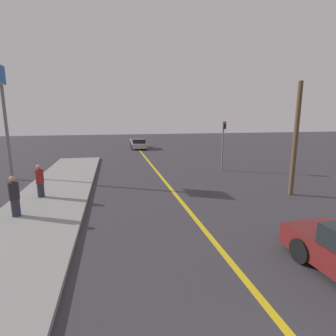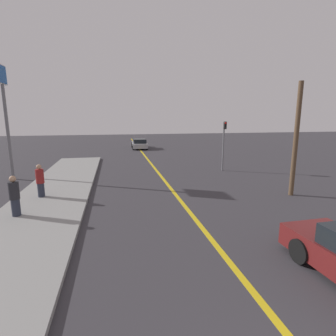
{
  "view_description": "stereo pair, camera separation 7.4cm",
  "coord_description": "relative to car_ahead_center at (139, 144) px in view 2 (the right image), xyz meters",
  "views": [
    {
      "loc": [
        -3.17,
        -0.97,
        4.1
      ],
      "look_at": [
        -0.53,
        11.5,
        1.57
      ],
      "focal_mm": 28.0,
      "sensor_mm": 36.0,
      "label": 1
    },
    {
      "loc": [
        -3.09,
        -0.99,
        4.1
      ],
      "look_at": [
        -0.53,
        11.5,
        1.57
      ],
      "focal_mm": 28.0,
      "sensor_mm": 36.0,
      "label": 2
    }
  ],
  "objects": [
    {
      "name": "pedestrian_mid_group",
      "position": [
        -6.82,
        -20.22,
        0.36
      ],
      "size": [
        0.38,
        0.38,
        1.64
      ],
      "color": "#282D3D",
      "rests_on": "sidewalk_left"
    },
    {
      "name": "road_center_line",
      "position": [
        -0.07,
        -14.77,
        -0.61
      ],
      "size": [
        0.2,
        60.0,
        0.01
      ],
      "color": "gold",
      "rests_on": "ground_plane"
    },
    {
      "name": "roadside_sign",
      "position": [
        -9.82,
        -15.17,
        4.48
      ],
      "size": [
        0.2,
        1.49,
        7.23
      ],
      "color": "slate",
      "rests_on": "ground_plane"
    },
    {
      "name": "car_ahead_center",
      "position": [
        0.0,
        0.0,
        0.0
      ],
      "size": [
        1.96,
        4.43,
        1.25
      ],
      "rotation": [
        0.0,
        0.0,
        -0.02
      ],
      "color": "#9E9EA3",
      "rests_on": "ground_plane"
    },
    {
      "name": "sidewalk_left",
      "position": [
        -6.35,
        -20.21,
        -0.53
      ],
      "size": [
        3.6,
        25.13,
        0.16
      ],
      "color": "gray",
      "rests_on": "ground_plane"
    },
    {
      "name": "utility_pole",
      "position": [
        5.9,
        -22.01,
        2.28
      ],
      "size": [
        0.24,
        0.24,
        5.8
      ],
      "color": "brown",
      "rests_on": "ground_plane"
    },
    {
      "name": "pedestrian_near_curb",
      "position": [
        -7.14,
        -22.74,
        0.36
      ],
      "size": [
        0.39,
        0.39,
        1.65
      ],
      "color": "#282D3D",
      "rests_on": "sidewalk_left"
    },
    {
      "name": "traffic_light",
      "position": [
        4.87,
        -15.4,
        1.69
      ],
      "size": [
        0.18,
        0.4,
        3.71
      ],
      "color": "slate",
      "rests_on": "ground_plane"
    }
  ]
}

